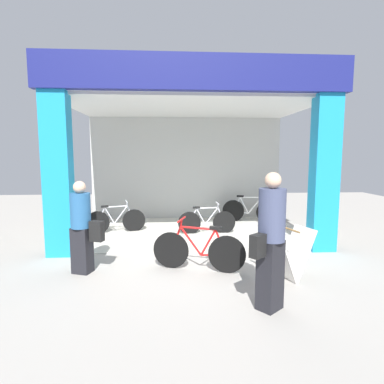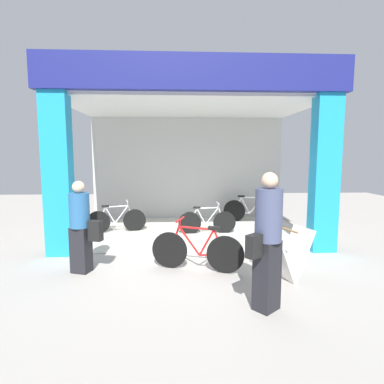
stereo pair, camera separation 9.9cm
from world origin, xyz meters
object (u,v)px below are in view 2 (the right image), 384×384
at_px(bicycle_parked_0, 197,250).
at_px(sandwich_board_sign, 286,254).
at_px(pedestrian_1, 81,226).
at_px(bicycle_inside_2, 207,221).
at_px(bicycle_inside_0, 117,220).
at_px(pedestrian_0, 267,240).
at_px(bicycle_inside_1, 251,210).

bearing_deg(bicycle_parked_0, sandwich_board_sign, -18.01).
bearing_deg(pedestrian_1, bicycle_inside_2, 46.11).
xyz_separation_m(bicycle_inside_0, pedestrian_0, (2.70, -4.16, 0.59)).
height_order(bicycle_inside_1, pedestrian_1, pedestrian_1).
height_order(bicycle_inside_0, bicycle_inside_2, bicycle_inside_0).
distance_m(bicycle_parked_0, pedestrian_1, 2.01).
distance_m(bicycle_inside_1, bicycle_parked_0, 4.20).
height_order(bicycle_parked_0, pedestrian_0, pedestrian_0).
bearing_deg(bicycle_inside_2, pedestrian_0, -84.45).
distance_m(bicycle_inside_2, sandwich_board_sign, 3.11).
xyz_separation_m(bicycle_inside_1, pedestrian_0, (-1.06, -5.18, 0.56)).
bearing_deg(pedestrian_0, bicycle_inside_1, 78.49).
bearing_deg(bicycle_inside_2, bicycle_parked_0, -99.51).
bearing_deg(bicycle_inside_1, sandwich_board_sign, -96.08).
relative_size(bicycle_inside_0, sandwich_board_sign, 1.74).
xyz_separation_m(bicycle_inside_2, sandwich_board_sign, (0.99, -2.95, 0.10)).
relative_size(bicycle_inside_0, pedestrian_0, 0.82).
bearing_deg(bicycle_inside_0, pedestrian_1, -91.21).
distance_m(sandwich_board_sign, pedestrian_1, 3.42).
height_order(bicycle_inside_0, pedestrian_1, pedestrian_1).
relative_size(sandwich_board_sign, pedestrian_0, 0.47).
bearing_deg(bicycle_inside_1, pedestrian_0, -101.51).
height_order(bicycle_inside_2, pedestrian_0, pedestrian_0).
bearing_deg(sandwich_board_sign, pedestrian_0, -122.21).
height_order(sandwich_board_sign, pedestrian_0, pedestrian_0).
distance_m(bicycle_inside_2, pedestrian_1, 3.47).
xyz_separation_m(bicycle_inside_0, bicycle_parked_0, (1.91, -2.74, 0.03)).
distance_m(bicycle_inside_0, bicycle_inside_1, 3.90).
height_order(bicycle_inside_2, bicycle_parked_0, bicycle_parked_0).
bearing_deg(bicycle_parked_0, bicycle_inside_2, 80.49).
height_order(bicycle_inside_1, sandwich_board_sign, bicycle_inside_1).
distance_m(bicycle_inside_1, pedestrian_1, 5.37).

